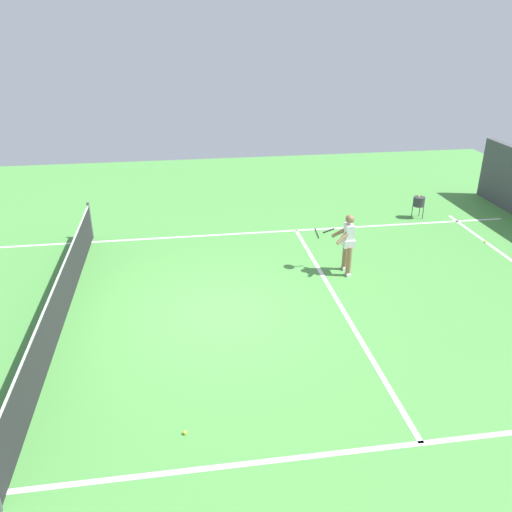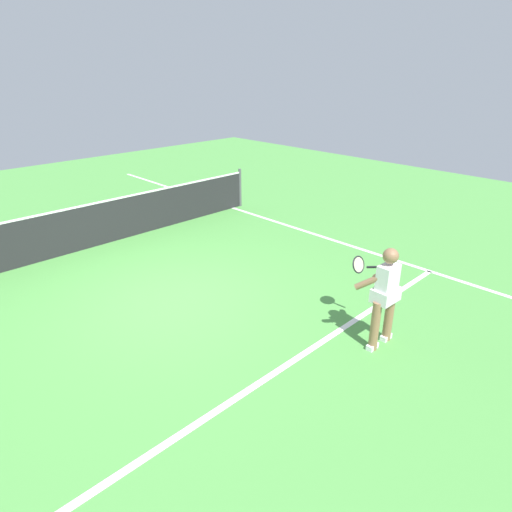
{
  "view_description": "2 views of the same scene",
  "coord_description": "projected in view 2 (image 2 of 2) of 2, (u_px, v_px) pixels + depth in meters",
  "views": [
    {
      "loc": [
        -10.01,
        0.73,
        5.95
      ],
      "look_at": [
        0.98,
        -0.93,
        0.82
      ],
      "focal_mm": 36.84,
      "sensor_mm": 36.0,
      "label": 1
    },
    {
      "loc": [
        -3.76,
        -5.95,
        3.85
      ],
      "look_at": [
        0.67,
        -1.42,
        1.09
      ],
      "focal_mm": 30.91,
      "sensor_mm": 36.0,
      "label": 2
    }
  ],
  "objects": [
    {
      "name": "court_net",
      "position": [
        85.0,
        227.0,
        9.83
      ],
      "size": [
        9.45,
        0.08,
        1.1
      ],
      "color": "#4C4C51",
      "rests_on": "ground"
    },
    {
      "name": "service_line_marking",
      "position": [
        284.0,
        367.0,
        6.1
      ],
      "size": [
        8.77,
        0.1,
        0.01
      ],
      "primitive_type": "cube",
      "color": "white",
      "rests_on": "ground"
    },
    {
      "name": "ground_plane",
      "position": [
        173.0,
        299.0,
        7.85
      ],
      "size": [
        26.96,
        26.96,
        0.0
      ],
      "primitive_type": "plane",
      "color": "#4C9342"
    },
    {
      "name": "sideline_right_marking",
      "position": [
        324.0,
        237.0,
        10.66
      ],
      "size": [
        0.1,
        18.74,
        0.01
      ],
      "primitive_type": "cube",
      "color": "white",
      "rests_on": "ground"
    },
    {
      "name": "tennis_player",
      "position": [
        384.0,
        293.0,
        6.29
      ],
      "size": [
        0.79,
        0.92,
        1.55
      ],
      "color": "#8C6647",
      "rests_on": "ground"
    }
  ]
}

